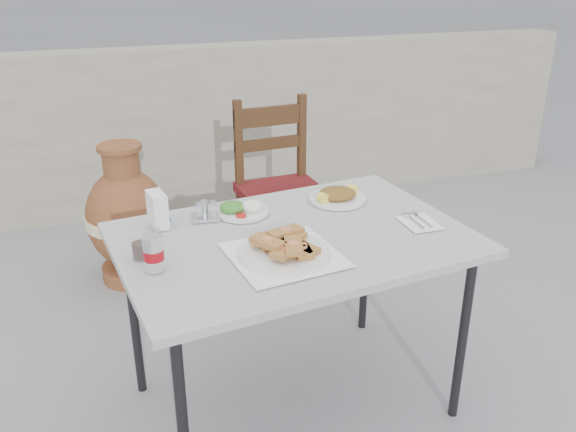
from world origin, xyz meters
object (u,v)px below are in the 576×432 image
object	(u,v)px
salad_chopped_plate	(337,195)
terracotta_urn	(127,219)
salad_rice_plate	(242,209)
cafe_table	(294,248)
napkin_holder	(158,209)
soda_can	(154,253)
cola_glass	(140,247)
condiment_caddy	(206,213)
chair	(280,189)
pide_plate	(284,247)

from	to	relation	value
salad_chopped_plate	terracotta_urn	bearing A→B (deg)	128.89
salad_rice_plate	cafe_table	bearing A→B (deg)	-62.27
salad_rice_plate	napkin_holder	bearing A→B (deg)	-176.96
soda_can	cola_glass	size ratio (longest dim) A/B	1.34
soda_can	napkin_holder	bearing A→B (deg)	81.00
salad_chopped_plate	condiment_caddy	distance (m)	0.59
condiment_caddy	chair	size ratio (longest dim) A/B	0.12
salad_rice_plate	napkin_holder	world-z (taller)	napkin_holder
cafe_table	napkin_holder	distance (m)	0.56
soda_can	condiment_caddy	bearing A→B (deg)	56.31
pide_plate	salad_rice_plate	world-z (taller)	pide_plate
chair	cola_glass	bearing A→B (deg)	-131.29
chair	napkin_holder	bearing A→B (deg)	-135.14
pide_plate	salad_rice_plate	xyz separation A→B (m)	(-0.05, 0.42, -0.01)
salad_rice_plate	cola_glass	world-z (taller)	cola_glass
salad_chopped_plate	terracotta_urn	size ratio (longest dim) A/B	0.30
condiment_caddy	chair	world-z (taller)	chair
salad_rice_plate	soda_can	xyz separation A→B (m)	(-0.41, -0.39, 0.04)
napkin_holder	salad_rice_plate	bearing A→B (deg)	-6.55
cola_glass	cafe_table	bearing A→B (deg)	0.94
salad_chopped_plate	cola_glass	distance (m)	0.93
chair	salad_chopped_plate	bearing A→B (deg)	-94.67
pide_plate	cola_glass	size ratio (longest dim) A/B	4.46
salad_chopped_plate	pide_plate	bearing A→B (deg)	-131.46
condiment_caddy	terracotta_urn	world-z (taller)	condiment_caddy
pide_plate	soda_can	bearing A→B (deg)	175.44
napkin_holder	chair	world-z (taller)	chair
cafe_table	terracotta_urn	size ratio (longest dim) A/B	1.73
cola_glass	chair	bearing A→B (deg)	52.81
salad_chopped_plate	cola_glass	bearing A→B (deg)	-161.71
cafe_table	salad_rice_plate	xyz separation A→B (m)	(-0.14, 0.27, 0.08)
pide_plate	chair	world-z (taller)	chair
pide_plate	cola_glass	bearing A→B (deg)	163.60
pide_plate	salad_chopped_plate	size ratio (longest dim) A/B	1.67
soda_can	napkin_holder	size ratio (longest dim) A/B	0.91
salad_rice_plate	chair	world-z (taller)	chair
cafe_table	salad_chopped_plate	world-z (taller)	salad_chopped_plate
condiment_caddy	terracotta_urn	bearing A→B (deg)	104.06
salad_rice_plate	terracotta_urn	world-z (taller)	salad_rice_plate
soda_can	condiment_caddy	world-z (taller)	soda_can
pide_plate	terracotta_urn	bearing A→B (deg)	107.72
cafe_table	chair	world-z (taller)	chair
chair	terracotta_urn	world-z (taller)	chair
terracotta_urn	cola_glass	bearing A→B (deg)	-90.45
cola_glass	condiment_caddy	world-z (taller)	cola_glass
cola_glass	napkin_holder	xyz separation A→B (m)	(0.09, 0.26, 0.03)
cafe_table	chair	size ratio (longest dim) A/B	1.37
salad_chopped_plate	napkin_holder	bearing A→B (deg)	-177.66
cafe_table	salad_rice_plate	distance (m)	0.31
cafe_table	soda_can	bearing A→B (deg)	-167.78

